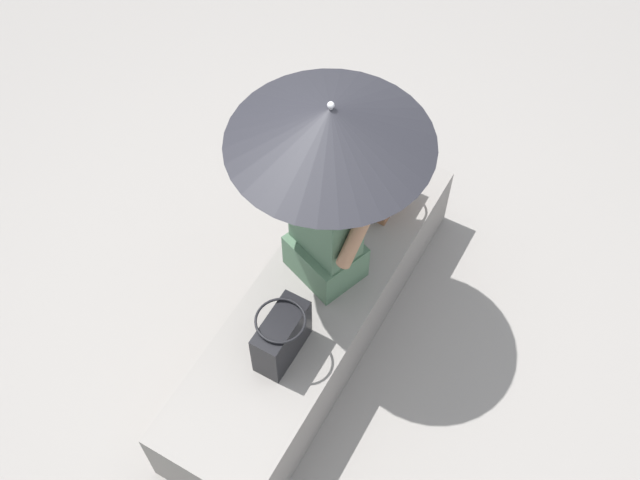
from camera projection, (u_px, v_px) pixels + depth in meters
name	position (u px, v px, depth m)	size (l,w,h in m)	color
ground_plane	(315.00, 332.00, 4.14)	(14.00, 14.00, 0.00)	gray
stone_bench	(315.00, 313.00, 3.97)	(2.10, 0.59, 0.42)	gray
person_seated	(326.00, 223.00, 3.56)	(0.38, 0.51, 0.90)	#47664C
parasol	(330.00, 126.00, 3.11)	(0.91, 0.91, 1.11)	#B7B7BC
handbag_black	(282.00, 336.00, 3.49)	(0.31, 0.23, 0.30)	black
tote_bag_canvas	(387.00, 186.00, 4.01)	(0.29, 0.21, 0.28)	brown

